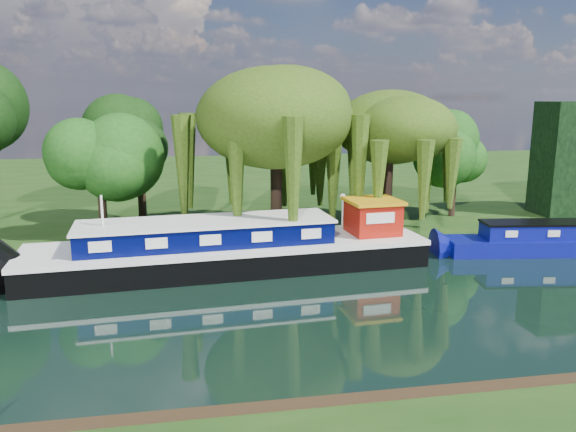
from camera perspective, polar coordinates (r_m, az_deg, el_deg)
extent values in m
plane|color=black|center=(25.18, 10.75, -8.54)|extent=(120.00, 120.00, 0.00)
cube|color=#15340E|center=(57.30, -1.20, 3.42)|extent=(120.00, 52.00, 0.45)
cube|color=black|center=(29.30, -5.98, -4.40)|extent=(20.66, 6.13, 1.36)
cube|color=silver|center=(29.09, -6.01, -2.90)|extent=(20.78, 6.23, 0.25)
cube|color=#02063A|center=(28.78, -8.27, -1.73)|extent=(12.84, 4.25, 1.07)
cube|color=silver|center=(28.65, -8.30, -0.56)|extent=(13.09, 4.50, 0.14)
cube|color=maroon|center=(30.97, 8.59, -0.18)|extent=(2.68, 2.68, 1.70)
cube|color=#C88C0E|center=(30.79, 8.65, 1.53)|extent=(2.98, 2.98, 0.18)
cylinder|color=silver|center=(28.53, -18.30, -0.66)|extent=(0.11, 0.11, 2.71)
cube|color=#090D6E|center=(35.84, 26.31, -2.78)|extent=(13.80, 4.02, 1.02)
cube|color=#090D6E|center=(35.63, 26.44, -1.32)|extent=(9.68, 2.92, 0.85)
cube|color=black|center=(35.54, 26.52, -0.57)|extent=(9.80, 3.05, 0.11)
cube|color=silver|center=(33.27, 21.76, -1.71)|extent=(0.68, 0.14, 0.36)
cube|color=silver|center=(34.31, 25.40, -1.63)|extent=(0.68, 0.14, 0.36)
imported|color=maroon|center=(29.07, -14.33, -5.90)|extent=(3.37, 2.56, 0.65)
cylinder|color=black|center=(33.76, -1.20, 2.77)|extent=(0.75, 0.75, 5.77)
ellipsoid|color=#25430E|center=(33.35, -1.23, 9.85)|extent=(8.06, 8.06, 5.21)
cylinder|color=black|center=(36.00, 10.00, 2.33)|extent=(0.67, 0.67, 4.74)
ellipsoid|color=#25430E|center=(35.59, 10.20, 7.77)|extent=(6.47, 6.47, 4.18)
cylinder|color=black|center=(34.70, -18.41, 2.09)|extent=(0.44, 0.44, 5.40)
ellipsoid|color=#124310|center=(34.41, -18.65, 5.72)|extent=(4.42, 4.42, 4.42)
cylinder|color=black|center=(38.77, -14.72, 3.68)|extent=(0.48, 0.48, 5.92)
ellipsoid|color=black|center=(38.52, -14.91, 7.25)|extent=(4.73, 4.73, 4.73)
cylinder|color=black|center=(41.35, 16.45, 3.36)|extent=(0.39, 0.39, 4.88)
ellipsoid|color=#124310|center=(41.11, 16.62, 6.11)|extent=(3.91, 3.91, 3.91)
cylinder|color=silver|center=(34.51, 5.54, -0.10)|extent=(0.10, 0.10, 2.20)
sphere|color=white|center=(34.26, 5.59, 1.99)|extent=(0.36, 0.36, 0.36)
cylinder|color=silver|center=(31.43, -12.23, -2.65)|extent=(0.16, 0.16, 1.00)
cylinder|color=silver|center=(31.72, -1.34, -2.23)|extent=(0.16, 0.16, 1.00)
cylinder|color=silver|center=(33.45, 10.61, -1.69)|extent=(0.16, 0.16, 1.00)
cylinder|color=silver|center=(35.97, 19.61, -1.23)|extent=(0.16, 0.16, 1.00)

